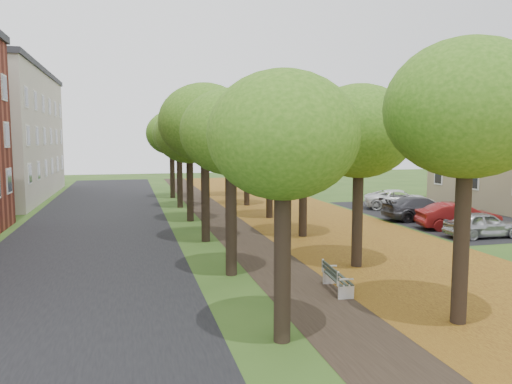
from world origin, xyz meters
TOP-DOWN VIEW (x-y plane):
  - ground at (0.00, 0.00)m, footprint 120.00×120.00m
  - street_asphalt at (-7.50, 15.00)m, footprint 8.00×70.00m
  - footpath at (0.00, 15.00)m, footprint 3.20×70.00m
  - leaf_verge at (5.00, 15.00)m, footprint 7.50×70.00m
  - parking_lot at (13.50, 16.00)m, footprint 9.00×16.00m
  - tree_row_west at (-2.20, 15.00)m, footprint 3.89×33.89m
  - tree_row_east at (2.60, 15.00)m, footprint 3.89×33.89m
  - bench at (0.59, 3.29)m, footprint 0.68×1.79m
  - car_silver at (11.00, 9.60)m, footprint 3.78×1.56m
  - car_red at (11.23, 11.75)m, footprint 4.46×2.31m
  - car_grey at (11.05, 14.93)m, footprint 4.79×2.10m
  - car_white at (12.29, 19.46)m, footprint 5.21×3.79m

SIDE VIEW (x-z plane):
  - ground at x=0.00m, z-range 0.00..0.00m
  - street_asphalt at x=-7.50m, z-range 0.00..0.01m
  - parking_lot at x=13.50m, z-range 0.00..0.01m
  - footpath at x=0.00m, z-range 0.00..0.01m
  - leaf_verge at x=5.00m, z-range 0.00..0.01m
  - bench at x=0.59m, z-range 0.02..0.84m
  - car_silver at x=11.00m, z-range 0.00..1.28m
  - car_white at x=12.29m, z-range 0.00..1.32m
  - car_grey at x=11.05m, z-range 0.00..1.37m
  - car_red at x=11.23m, z-range 0.00..1.40m
  - tree_row_west at x=-2.20m, z-range 1.72..8.55m
  - tree_row_east at x=2.60m, z-range 1.72..8.55m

